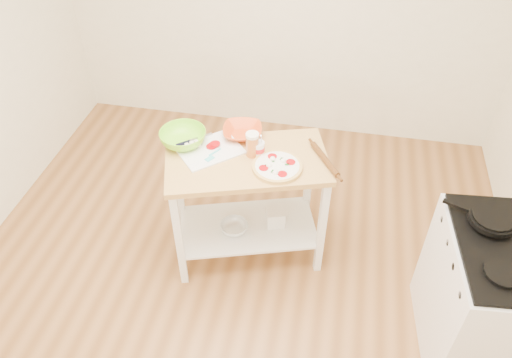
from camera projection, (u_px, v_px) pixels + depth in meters
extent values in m
cube|color=#9E6A3A|center=(228.00, 307.00, 3.49)|extent=(4.00, 4.50, 0.02)
cube|color=tan|center=(247.00, 161.00, 3.29)|extent=(1.20, 0.88, 0.04)
cube|color=white|center=(248.00, 227.00, 3.71)|extent=(1.10, 0.80, 0.02)
cube|color=white|center=(179.00, 241.00, 3.36)|extent=(0.06, 0.06, 0.86)
cube|color=white|center=(179.00, 192.00, 3.73)|extent=(0.06, 0.06, 0.86)
cube|color=white|center=(322.00, 229.00, 3.45)|extent=(0.06, 0.06, 0.86)
cube|color=white|center=(308.00, 182.00, 3.81)|extent=(0.06, 0.06, 0.86)
cube|color=white|center=(494.00, 300.00, 2.97)|extent=(0.77, 0.88, 0.92)
cylinder|color=black|center=(493.00, 219.00, 2.76)|extent=(0.26, 0.26, 0.03)
cube|color=black|center=(457.00, 206.00, 2.84)|extent=(0.16, 0.08, 0.02)
cylinder|color=#E7BE62|center=(277.00, 167.00, 3.20)|extent=(0.32, 0.32, 0.02)
cylinder|color=#E7BE62|center=(277.00, 166.00, 3.19)|extent=(0.32, 0.32, 0.01)
cylinder|color=white|center=(277.00, 166.00, 3.19)|extent=(0.29, 0.29, 0.01)
cylinder|color=#A9060B|center=(291.00, 162.00, 3.21)|extent=(0.06, 0.06, 0.01)
cylinder|color=#A9060B|center=(272.00, 156.00, 3.25)|extent=(0.06, 0.06, 0.01)
cylinder|color=#A9060B|center=(264.00, 168.00, 3.17)|extent=(0.06, 0.06, 0.01)
cylinder|color=#A9060B|center=(282.00, 174.00, 3.12)|extent=(0.06, 0.06, 0.01)
sphere|color=white|center=(283.00, 161.00, 3.22)|extent=(0.04, 0.04, 0.04)
sphere|color=white|center=(273.00, 159.00, 3.23)|extent=(0.04, 0.04, 0.04)
sphere|color=white|center=(269.00, 166.00, 3.18)|extent=(0.04, 0.04, 0.04)
sphere|color=white|center=(275.00, 173.00, 3.13)|extent=(0.04, 0.04, 0.04)
plane|color=#175119|center=(287.00, 164.00, 3.19)|extent=(0.03, 0.03, 0.00)
plane|color=#175119|center=(282.00, 159.00, 3.23)|extent=(0.03, 0.03, 0.00)
plane|color=#175119|center=(273.00, 160.00, 3.22)|extent=(0.04, 0.04, 0.00)
plane|color=#175119|center=(267.00, 165.00, 3.18)|extent=(0.03, 0.03, 0.00)
plane|color=#175119|center=(273.00, 171.00, 3.14)|extent=(0.03, 0.03, 0.00)
cube|color=white|center=(210.00, 150.00, 3.34)|extent=(0.50, 0.49, 0.01)
cube|color=#F4EACC|center=(189.00, 148.00, 3.33)|extent=(0.03, 0.03, 0.02)
cube|color=#F4EACC|center=(194.00, 146.00, 3.34)|extent=(0.03, 0.03, 0.02)
cube|color=#F4EACC|center=(199.00, 145.00, 3.35)|extent=(0.03, 0.03, 0.02)
cube|color=#F4EACC|center=(187.00, 145.00, 3.35)|extent=(0.03, 0.03, 0.02)
cube|color=#F4EACC|center=(192.00, 144.00, 3.36)|extent=(0.03, 0.03, 0.02)
cube|color=#F4EACC|center=(196.00, 142.00, 3.38)|extent=(0.03, 0.03, 0.02)
cylinder|color=#A9060B|center=(211.00, 146.00, 3.35)|extent=(0.07, 0.07, 0.01)
cylinder|color=#A9060B|center=(213.00, 145.00, 3.35)|extent=(0.07, 0.07, 0.01)
cylinder|color=#A9060B|center=(215.00, 144.00, 3.36)|extent=(0.07, 0.07, 0.01)
cube|color=#4AD1D6|center=(210.00, 159.00, 3.26)|extent=(0.06, 0.07, 0.01)
cylinder|color=#4AD1D6|center=(215.00, 152.00, 3.31)|extent=(0.06, 0.09, 0.01)
cube|color=silver|center=(200.00, 137.00, 3.43)|extent=(0.15, 0.13, 0.00)
cube|color=black|center=(183.00, 143.00, 3.37)|extent=(0.09, 0.08, 0.01)
imported|color=#D74B1A|center=(242.00, 132.00, 3.45)|extent=(0.31, 0.31, 0.07)
imported|color=#84E423|center=(183.00, 138.00, 3.37)|extent=(0.44, 0.44, 0.10)
cylinder|color=#C66B2D|center=(252.00, 146.00, 3.26)|extent=(0.08, 0.08, 0.15)
cylinder|color=white|center=(252.00, 135.00, 3.20)|extent=(0.09, 0.09, 0.02)
cylinder|color=white|center=(258.00, 149.00, 3.28)|extent=(0.08, 0.08, 0.10)
cylinder|color=red|center=(258.00, 149.00, 3.28)|extent=(0.08, 0.08, 0.04)
cylinder|color=silver|center=(261.00, 140.00, 3.23)|extent=(0.01, 0.05, 0.10)
cylinder|color=#573214|center=(325.00, 159.00, 3.24)|extent=(0.22, 0.31, 0.04)
imported|color=silver|center=(234.00, 227.00, 3.65)|extent=(0.27, 0.27, 0.06)
cube|color=white|center=(275.00, 217.00, 3.68)|extent=(0.16, 0.16, 0.13)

